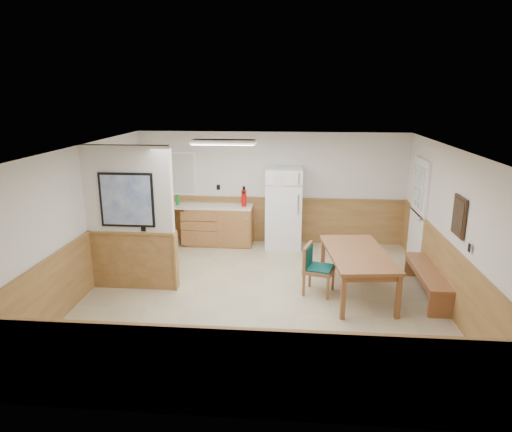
# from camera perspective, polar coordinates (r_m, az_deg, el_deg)

# --- Properties ---
(ground) EXTENTS (6.00, 6.00, 0.00)m
(ground) POSITION_cam_1_polar(r_m,az_deg,el_deg) (7.81, 0.62, -10.00)
(ground) COLOR tan
(ground) RESTS_ON ground
(ceiling) EXTENTS (6.00, 6.00, 0.02)m
(ceiling) POSITION_cam_1_polar(r_m,az_deg,el_deg) (7.12, 0.68, 8.53)
(ceiling) COLOR white
(ceiling) RESTS_ON back_wall
(back_wall) EXTENTS (6.00, 0.02, 2.50)m
(back_wall) POSITION_cam_1_polar(r_m,az_deg,el_deg) (10.28, 1.91, 3.52)
(back_wall) COLOR white
(back_wall) RESTS_ON ground
(right_wall) EXTENTS (0.02, 6.00, 2.50)m
(right_wall) POSITION_cam_1_polar(r_m,az_deg,el_deg) (7.76, 23.34, -1.61)
(right_wall) COLOR white
(right_wall) RESTS_ON ground
(left_wall) EXTENTS (0.02, 6.00, 2.50)m
(left_wall) POSITION_cam_1_polar(r_m,az_deg,el_deg) (8.15, -20.88, -0.58)
(left_wall) COLOR white
(left_wall) RESTS_ON ground
(wainscot_back) EXTENTS (6.00, 0.04, 1.00)m
(wainscot_back) POSITION_cam_1_polar(r_m,az_deg,el_deg) (10.44, 1.87, -0.54)
(wainscot_back) COLOR #B07E46
(wainscot_back) RESTS_ON ground
(wainscot_right) EXTENTS (0.04, 6.00, 1.00)m
(wainscot_right) POSITION_cam_1_polar(r_m,az_deg,el_deg) (7.98, 22.64, -6.77)
(wainscot_right) COLOR #B07E46
(wainscot_right) RESTS_ON ground
(wainscot_left) EXTENTS (0.04, 6.00, 1.00)m
(wainscot_left) POSITION_cam_1_polar(r_m,az_deg,el_deg) (8.37, -20.27, -5.54)
(wainscot_left) COLOR #B07E46
(wainscot_left) RESTS_ON ground
(partition_wall) EXTENTS (1.50, 0.20, 2.50)m
(partition_wall) POSITION_cam_1_polar(r_m,az_deg,el_deg) (8.04, -15.45, -0.47)
(partition_wall) COLOR white
(partition_wall) RESTS_ON ground
(kitchen_counter) EXTENTS (2.20, 0.61, 1.00)m
(kitchen_counter) POSITION_cam_1_polar(r_m,az_deg,el_deg) (10.29, -4.96, -1.04)
(kitchen_counter) COLOR #B36C3F
(kitchen_counter) RESTS_ON ground
(exterior_door) EXTENTS (0.07, 1.02, 2.15)m
(exterior_door) POSITION_cam_1_polar(r_m,az_deg,el_deg) (9.55, 19.57, 0.51)
(exterior_door) COLOR white
(exterior_door) RESTS_ON ground
(kitchen_window) EXTENTS (0.80, 0.04, 1.00)m
(kitchen_window) POSITION_cam_1_polar(r_m,az_deg,el_deg) (10.52, -9.63, 5.24)
(kitchen_window) COLOR white
(kitchen_window) RESTS_ON back_wall
(wall_painting) EXTENTS (0.04, 0.50, 0.60)m
(wall_painting) POSITION_cam_1_polar(r_m,az_deg,el_deg) (7.40, 24.04, -0.05)
(wall_painting) COLOR #322114
(wall_painting) RESTS_ON right_wall
(fluorescent_fixture) EXTENTS (1.20, 0.30, 0.09)m
(fluorescent_fixture) POSITION_cam_1_polar(r_m,az_deg,el_deg) (8.50, -4.11, 9.21)
(fluorescent_fixture) COLOR white
(fluorescent_fixture) RESTS_ON ceiling
(refrigerator) EXTENTS (0.79, 0.73, 1.77)m
(refrigerator) POSITION_cam_1_polar(r_m,az_deg,el_deg) (9.99, 3.48, 1.00)
(refrigerator) COLOR white
(refrigerator) RESTS_ON ground
(dining_table) EXTENTS (1.17, 2.01, 0.75)m
(dining_table) POSITION_cam_1_polar(r_m,az_deg,el_deg) (7.85, 12.57, -5.05)
(dining_table) COLOR #8E5E34
(dining_table) RESTS_ON ground
(dining_bench) EXTENTS (0.40, 1.76, 0.45)m
(dining_bench) POSITION_cam_1_polar(r_m,az_deg,el_deg) (8.26, 20.65, -6.97)
(dining_bench) COLOR #8E5E34
(dining_bench) RESTS_ON ground
(dining_chair) EXTENTS (0.76, 0.61, 0.85)m
(dining_chair) POSITION_cam_1_polar(r_m,az_deg,el_deg) (7.84, 7.24, -6.12)
(dining_chair) COLOR #8E5E34
(dining_chair) RESTS_ON ground
(fire_extinguisher) EXTENTS (0.12, 0.12, 0.45)m
(fire_extinguisher) POSITION_cam_1_polar(r_m,az_deg,el_deg) (10.00, -1.52, 2.30)
(fire_extinguisher) COLOR red
(fire_extinguisher) RESTS_ON kitchen_counter
(soap_bottle) EXTENTS (0.10, 0.10, 0.23)m
(soap_bottle) POSITION_cam_1_polar(r_m,az_deg,el_deg) (10.31, -9.77, 2.01)
(soap_bottle) COLOR #167E26
(soap_bottle) RESTS_ON kitchen_counter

